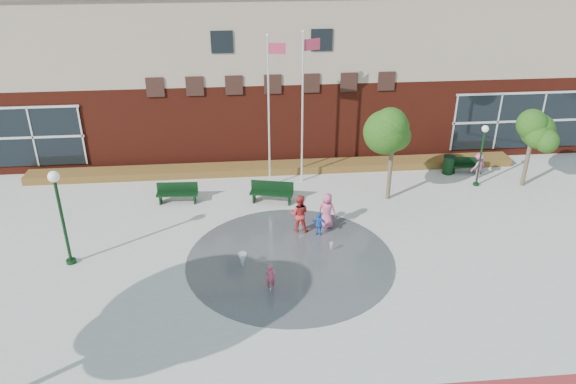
{
  "coord_description": "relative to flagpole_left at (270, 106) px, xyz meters",
  "views": [
    {
      "loc": [
        -1.87,
        -15.87,
        12.74
      ],
      "look_at": [
        0.0,
        4.0,
        2.6
      ],
      "focal_mm": 35.0,
      "sensor_mm": 36.0,
      "label": 1
    }
  ],
  "objects": [
    {
      "name": "ground",
      "position": [
        0.33,
        -9.92,
        -4.27
      ],
      "size": [
        120.0,
        120.0,
        0.0
      ],
      "primitive_type": "plane",
      "color": "#666056",
      "rests_on": "ground"
    },
    {
      "name": "plaza_concrete",
      "position": [
        0.33,
        -5.92,
        -4.26
      ],
      "size": [
        46.0,
        18.0,
        0.01
      ],
      "primitive_type": "cube",
      "color": "#A8A8A0",
      "rests_on": "ground"
    },
    {
      "name": "splash_pad",
      "position": [
        0.33,
        -6.92,
        -4.26
      ],
      "size": [
        8.4,
        8.4,
        0.01
      ],
      "primitive_type": "cylinder",
      "color": "#383A3D",
      "rests_on": "ground"
    },
    {
      "name": "library_building",
      "position": [
        0.33,
        7.56,
        0.38
      ],
      "size": [
        44.4,
        10.4,
        9.2
      ],
      "color": "#53180E",
      "rests_on": "ground"
    },
    {
      "name": "flower_bed",
      "position": [
        0.33,
        1.68,
        -4.27
      ],
      "size": [
        26.0,
        1.2,
        0.4
      ],
      "primitive_type": "cube",
      "color": "#A52D1A",
      "rests_on": "ground"
    },
    {
      "name": "flagpole_left",
      "position": [
        0.0,
        0.0,
        0.0
      ],
      "size": [
        0.89,
        0.22,
        7.67
      ],
      "rotation": [
        0.0,
        0.0,
        -0.17
      ],
      "color": "white",
      "rests_on": "ground"
    },
    {
      "name": "flagpole_right",
      "position": [
        1.68,
        0.37,
        0.05
      ],
      "size": [
        0.91,
        0.38,
        7.73
      ],
      "rotation": [
        0.0,
        0.0,
        0.34
      ],
      "color": "white",
      "rests_on": "ground"
    },
    {
      "name": "lamp_left",
      "position": [
        -8.43,
        -6.29,
        -1.75
      ],
      "size": [
        0.43,
        0.43,
        4.06
      ],
      "color": "black",
      "rests_on": "ground"
    },
    {
      "name": "lamp_right",
      "position": [
        10.49,
        -0.99,
        -2.24
      ],
      "size": [
        0.35,
        0.35,
        3.26
      ],
      "color": "black",
      "rests_on": "ground"
    },
    {
      "name": "bench_left",
      "position": [
        -4.59,
        -1.45,
        -3.95
      ],
      "size": [
        1.99,
        0.63,
        0.99
      ],
      "rotation": [
        0.0,
        0.0,
        -0.04
      ],
      "color": "black",
      "rests_on": "ground"
    },
    {
      "name": "bench_mid",
      "position": [
        -0.07,
        -1.86,
        -3.93
      ],
      "size": [
        2.14,
        1.03,
        1.04
      ],
      "rotation": [
        0.0,
        0.0,
        -0.23
      ],
      "color": "black",
      "rests_on": "ground"
    },
    {
      "name": "bench_right",
      "position": [
        10.58,
        0.58,
        -4.0
      ],
      "size": [
        1.7,
        0.68,
        0.83
      ],
      "rotation": [
        0.0,
        0.0,
        -0.14
      ],
      "color": "black",
      "rests_on": "ground"
    },
    {
      "name": "trash_can",
      "position": [
        9.53,
        0.56,
        -3.75
      ],
      "size": [
        0.62,
        0.62,
        1.01
      ],
      "color": "black",
      "rests_on": "ground"
    },
    {
      "name": "tree_mid",
      "position": [
        5.6,
        -1.99,
        -0.71
      ],
      "size": [
        2.89,
        2.89,
        4.88
      ],
      "color": "#453B2B",
      "rests_on": "ground"
    },
    {
      "name": "tree_small_right",
      "position": [
        12.85,
        -1.19,
        -1.39
      ],
      "size": [
        2.31,
        2.31,
        3.95
      ],
      "color": "#453B2B",
      "rests_on": "ground"
    },
    {
      "name": "water_jet_a",
      "position": [
        -1.59,
        -7.29,
        -4.27
      ],
      "size": [
        0.34,
        0.34,
        0.66
      ],
      "primitive_type": "cone",
      "rotation": [
        3.14,
        0.0,
        0.0
      ],
      "color": "white",
      "rests_on": "ground"
    },
    {
      "name": "water_jet_b",
      "position": [
        2.07,
        -6.43,
        -4.27
      ],
      "size": [
        0.18,
        0.18,
        0.39
      ],
      "primitive_type": "cone",
      "rotation": [
        3.14,
        0.0,
        0.0
      ],
      "color": "white",
      "rests_on": "ground"
    },
    {
      "name": "child_splash",
      "position": [
        -0.59,
        -8.69,
        -3.75
      ],
      "size": [
        0.38,
        0.26,
        1.03
      ],
      "primitive_type": "imported",
      "rotation": [
        0.0,
        0.0,
        3.17
      ],
      "color": "#BF405E",
      "rests_on": "ground"
    },
    {
      "name": "adult_red",
      "position": [
        0.94,
        -4.67,
        -3.39
      ],
      "size": [
        0.97,
        0.82,
        1.76
      ],
      "primitive_type": "imported",
      "rotation": [
        0.0,
        0.0,
        2.94
      ],
      "color": "#B62A28",
      "rests_on": "ground"
    },
    {
      "name": "adult_pink",
      "position": [
        2.21,
        -4.39,
        -3.45
      ],
      "size": [
        0.95,
        0.83,
        1.64
      ],
      "primitive_type": "imported",
      "rotation": [
        0.0,
        0.0,
        2.66
      ],
      "color": "#C35074",
      "rests_on": "ground"
    },
    {
      "name": "child_blue",
      "position": [
        1.76,
        -5.12,
        -3.71
      ],
      "size": [
        0.71,
        0.49,
        1.12
      ],
      "primitive_type": "imported",
      "rotation": [
        0.0,
        0.0,
        2.77
      ],
      "color": "blue",
      "rests_on": "ground"
    },
    {
      "name": "person_bench",
      "position": [
        10.88,
        -0.1,
        -3.58
      ],
      "size": [
        1.03,
        0.84,
        1.38
      ],
      "primitive_type": "imported",
      "rotation": [
        0.0,
        0.0,
        3.57
      ],
      "color": "#C94892",
      "rests_on": "ground"
    }
  ]
}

